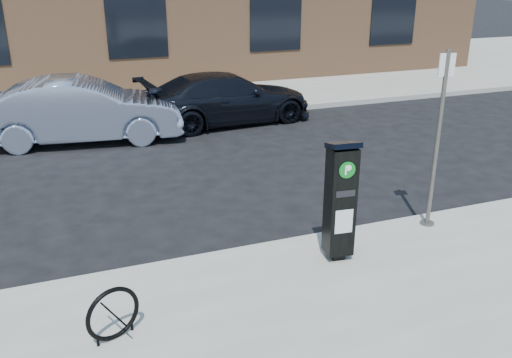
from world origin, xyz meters
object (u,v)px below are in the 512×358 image
parking_kiosk (340,200)px  bike_rack (113,314)px  car_silver (82,110)px  car_dark (227,98)px  sign_pole (437,142)px

parking_kiosk → bike_rack: (-3.23, -0.74, -0.59)m
car_silver → bike_rack: bearing=-174.5°
bike_rack → car_dark: (4.20, 8.89, 0.24)m
bike_rack → car_silver: 8.47m
car_silver → car_dark: (3.89, 0.43, -0.09)m
sign_pole → bike_rack: (-5.15, -1.19, -1.08)m
parking_kiosk → car_dark: 8.21m
parking_kiosk → bike_rack: bearing=-161.0°
car_dark → bike_rack: bearing=149.5°
parking_kiosk → bike_rack: size_ratio=2.73×
car_dark → car_silver: bearing=91.1°
parking_kiosk → sign_pole: 2.03m
parking_kiosk → car_silver: parking_kiosk is taller
car_silver → sign_pole: bearing=-138.7°
parking_kiosk → car_dark: bearing=89.3°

